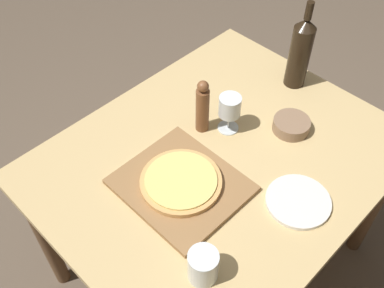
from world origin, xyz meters
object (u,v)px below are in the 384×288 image
(wine_glass, at_px, (230,108))
(small_bowl, at_px, (291,125))
(wine_bottle, at_px, (300,52))
(pepper_mill, at_px, (202,107))
(pizza, at_px, (181,181))

(wine_glass, relative_size, small_bowl, 1.11)
(wine_bottle, distance_m, pepper_mill, 0.46)
(pepper_mill, distance_m, small_bowl, 0.33)
(pizza, xyz_separation_m, small_bowl, (0.10, 0.46, -0.01))
(small_bowl, bearing_deg, wine_bottle, 123.78)
(wine_glass, height_order, small_bowl, wine_glass)
(wine_glass, bearing_deg, small_bowl, 43.37)
(pizza, height_order, small_bowl, small_bowl)
(wine_glass, bearing_deg, wine_bottle, 87.41)
(pizza, xyz_separation_m, wine_glass, (-0.07, 0.31, 0.07))
(small_bowl, bearing_deg, pepper_mill, -136.38)
(wine_bottle, relative_size, small_bowl, 2.70)
(pizza, xyz_separation_m, wine_bottle, (-0.05, 0.69, 0.12))
(pepper_mill, xyz_separation_m, wine_glass, (0.07, 0.07, -0.00))
(pizza, bearing_deg, small_bowl, 78.03)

